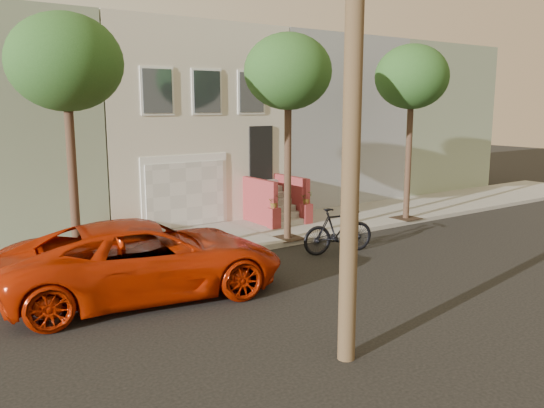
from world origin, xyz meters
TOP-DOWN VIEW (x-y plane):
  - ground at (0.00, 0.00)m, footprint 90.00×90.00m
  - sidewalk at (0.00, 5.35)m, footprint 40.00×3.70m
  - house_row at (0.00, 11.19)m, footprint 33.10×11.70m
  - tree_left at (-5.50, 3.90)m, footprint 2.70×2.57m
  - tree_mid at (1.00, 3.90)m, footprint 2.70×2.57m
  - tree_right at (6.50, 3.90)m, footprint 2.70×2.57m
  - pickup_truck at (-4.54, 1.82)m, footprint 6.64×3.84m
  - motorcycle at (1.50, 2.06)m, footprint 2.36×1.08m

SIDE VIEW (x-z plane):
  - ground at x=0.00m, z-range 0.00..0.00m
  - sidewalk at x=0.00m, z-range 0.00..0.15m
  - motorcycle at x=1.50m, z-range 0.00..1.37m
  - pickup_truck at x=-4.54m, z-range 0.00..1.74m
  - house_row at x=0.00m, z-range 0.14..7.14m
  - tree_left at x=-5.50m, z-range 2.11..8.41m
  - tree_mid at x=1.00m, z-range 2.11..8.41m
  - tree_right at x=6.50m, z-range 2.11..8.41m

